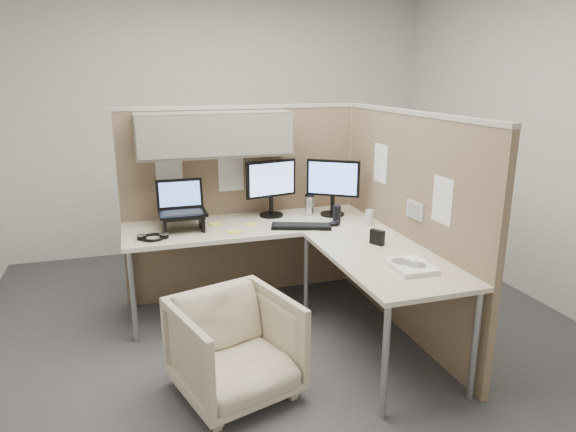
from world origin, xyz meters
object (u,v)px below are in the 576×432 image
object	(u,v)px
monitor_left	(271,184)
keyboard	(301,226)
office_chair	(235,343)
desk	(296,241)

from	to	relation	value
monitor_left	keyboard	xyz separation A→B (m)	(0.13, -0.40, -0.26)
office_chair	desk	bearing A→B (deg)	32.11
desk	keyboard	size ratio (longest dim) A/B	4.37
keyboard	office_chair	bearing A→B (deg)	-109.17
desk	keyboard	bearing A→B (deg)	60.99
monitor_left	keyboard	world-z (taller)	monitor_left
monitor_left	desk	bearing A→B (deg)	-99.48
office_chair	keyboard	size ratio (longest dim) A/B	1.46
keyboard	desk	bearing A→B (deg)	-99.25
office_chair	monitor_left	xyz separation A→B (m)	(0.59, 1.29, 0.67)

